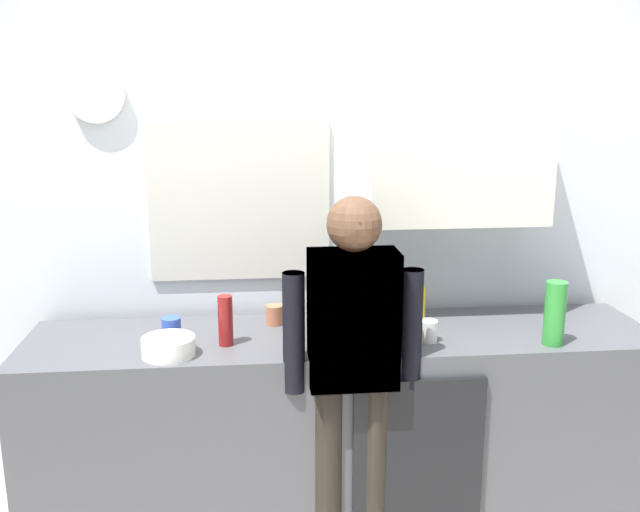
{
  "coord_description": "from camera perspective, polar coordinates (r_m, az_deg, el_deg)",
  "views": [
    {
      "loc": [
        -0.41,
        -2.67,
        2.01
      ],
      "look_at": [
        -0.11,
        0.25,
        1.3
      ],
      "focal_mm": 39.47,
      "sensor_mm": 36.0,
      "label": 1
    }
  ],
  "objects": [
    {
      "name": "bottle_red_vinegar",
      "position": [
        3.04,
        -7.67,
        -5.21
      ],
      "size": [
        0.06,
        0.06,
        0.22
      ],
      "primitive_type": "cylinder",
      "color": "maroon",
      "rests_on": "kitchen_counter"
    },
    {
      "name": "dishwasher_panel",
      "position": [
        3.15,
        7.93,
        -16.92
      ],
      "size": [
        0.56,
        0.02,
        0.84
      ],
      "primitive_type": "cube",
      "color": "black",
      "rests_on": "ground_plane"
    },
    {
      "name": "bottle_clear_soda",
      "position": [
        3.17,
        18.5,
        -4.43
      ],
      "size": [
        0.09,
        0.09,
        0.28
      ],
      "primitive_type": "cylinder",
      "color": "#2D8C33",
      "rests_on": "kitchen_counter"
    },
    {
      "name": "potted_plant",
      "position": [
        3.01,
        6.42,
        -4.94
      ],
      "size": [
        0.15,
        0.15,
        0.23
      ],
      "color": "#9E5638",
      "rests_on": "kitchen_counter"
    },
    {
      "name": "back_wall_assembly",
      "position": [
        3.46,
        2.08,
        2.74
      ],
      "size": [
        4.42,
        0.42,
        2.6
      ],
      "color": "silver",
      "rests_on": "ground_plane"
    },
    {
      "name": "person_at_sink",
      "position": [
        2.9,
        2.67,
        -7.97
      ],
      "size": [
        0.57,
        0.22,
        1.6
      ],
      "rotation": [
        0.0,
        0.0,
        0.03
      ],
      "color": "brown",
      "rests_on": "ground_plane"
    },
    {
      "name": "bottle_dark_sauce",
      "position": [
        3.32,
        3.4,
        -3.85
      ],
      "size": [
        0.06,
        0.06,
        0.18
      ],
      "primitive_type": "cylinder",
      "color": "black",
      "rests_on": "kitchen_counter"
    },
    {
      "name": "mixing_bowl",
      "position": [
        2.98,
        -12.19,
        -7.19
      ],
      "size": [
        0.22,
        0.22,
        0.08
      ],
      "primitive_type": "cylinder",
      "color": "white",
      "rests_on": "kitchen_counter"
    },
    {
      "name": "bottle_amber_beer",
      "position": [
        3.13,
        -0.53,
        -4.43
      ],
      "size": [
        0.06,
        0.06,
        0.23
      ],
      "primitive_type": "cylinder",
      "color": "brown",
      "rests_on": "kitchen_counter"
    },
    {
      "name": "cup_white_mug",
      "position": [
        3.11,
        8.76,
        -6.04
      ],
      "size": [
        0.08,
        0.08,
        0.1
      ],
      "primitive_type": "cylinder",
      "color": "white",
      "rests_on": "kitchen_counter"
    },
    {
      "name": "coffee_maker",
      "position": [
        2.94,
        1.13,
        -5.0
      ],
      "size": [
        0.2,
        0.2,
        0.33
      ],
      "color": "black",
      "rests_on": "kitchen_counter"
    },
    {
      "name": "bottle_green_wine",
      "position": [
        3.26,
        0.26,
        -3.06
      ],
      "size": [
        0.07,
        0.07,
        0.3
      ],
      "primitive_type": "cylinder",
      "color": "#195923",
      "rests_on": "kitchen_counter"
    },
    {
      "name": "cup_terracotta_mug",
      "position": [
        3.3,
        -3.72,
        -4.78
      ],
      "size": [
        0.08,
        0.08,
        0.09
      ],
      "primitive_type": "cylinder",
      "color": "#B26647",
      "rests_on": "kitchen_counter"
    },
    {
      "name": "cup_blue_mug",
      "position": [
        3.16,
        -11.95,
        -5.79
      ],
      "size": [
        0.08,
        0.08,
        0.1
      ],
      "primitive_type": "cylinder",
      "color": "#3351B2",
      "rests_on": "kitchen_counter"
    },
    {
      "name": "dish_soap",
      "position": [
        3.41,
        8.08,
        -3.7
      ],
      "size": [
        0.06,
        0.06,
        0.18
      ],
      "color": "yellow",
      "rests_on": "kitchen_counter"
    },
    {
      "name": "kitchen_counter",
      "position": [
        3.37,
        1.81,
        -13.78
      ],
      "size": [
        2.82,
        0.64,
        0.93
      ],
      "primitive_type": "cube",
      "color": "#4C4C51",
      "rests_on": "ground_plane"
    },
    {
      "name": "person_guest",
      "position": [
        2.9,
        2.67,
        -7.97
      ],
      "size": [
        0.57,
        0.22,
        1.6
      ],
      "rotation": [
        0.0,
        0.0,
        3.11
      ],
      "color": "brown",
      "rests_on": "ground_plane"
    }
  ]
}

